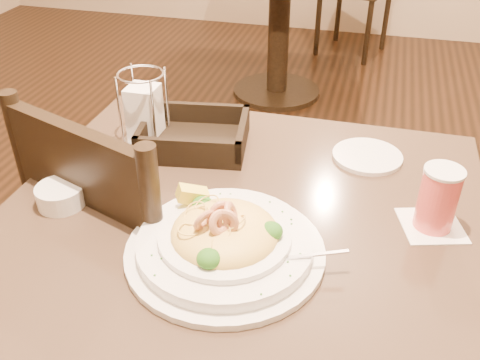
% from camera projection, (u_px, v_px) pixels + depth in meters
% --- Properties ---
extents(main_table, '(0.90, 0.90, 0.75)m').
position_uv_depth(main_table, '(238.00, 313.00, 1.11)').
color(main_table, black).
rests_on(main_table, ground).
extents(background_table, '(1.00, 1.00, 0.75)m').
position_uv_depth(background_table, '(280.00, 8.00, 2.96)').
color(background_table, black).
rests_on(background_table, ground).
extents(dining_chair_near, '(0.54, 0.54, 0.93)m').
position_uv_depth(dining_chair_near, '(145.00, 260.00, 1.26)').
color(dining_chair_near, black).
rests_on(dining_chair_near, ground).
extents(pasta_bowl, '(0.37, 0.34, 0.11)m').
position_uv_depth(pasta_bowl, '(225.00, 240.00, 0.89)').
color(pasta_bowl, white).
rests_on(pasta_bowl, main_table).
extents(drink_glass, '(0.13, 0.13, 0.12)m').
position_uv_depth(drink_glass, '(438.00, 199.00, 0.93)').
color(drink_glass, white).
rests_on(drink_glass, main_table).
extents(bread_basket, '(0.26, 0.22, 0.06)m').
position_uv_depth(bread_basket, '(195.00, 137.00, 1.19)').
color(bread_basket, black).
rests_on(bread_basket, main_table).
extents(napkin_caddy, '(0.10, 0.10, 0.16)m').
position_uv_depth(napkin_caddy, '(144.00, 112.00, 1.19)').
color(napkin_caddy, silver).
rests_on(napkin_caddy, main_table).
extents(side_plate, '(0.18, 0.18, 0.01)m').
position_uv_depth(side_plate, '(367.00, 156.00, 1.16)').
color(side_plate, white).
rests_on(side_plate, main_table).
extents(butter_ramekin, '(0.10, 0.10, 0.04)m').
position_uv_depth(butter_ramekin, '(61.00, 195.00, 1.01)').
color(butter_ramekin, white).
rests_on(butter_ramekin, main_table).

